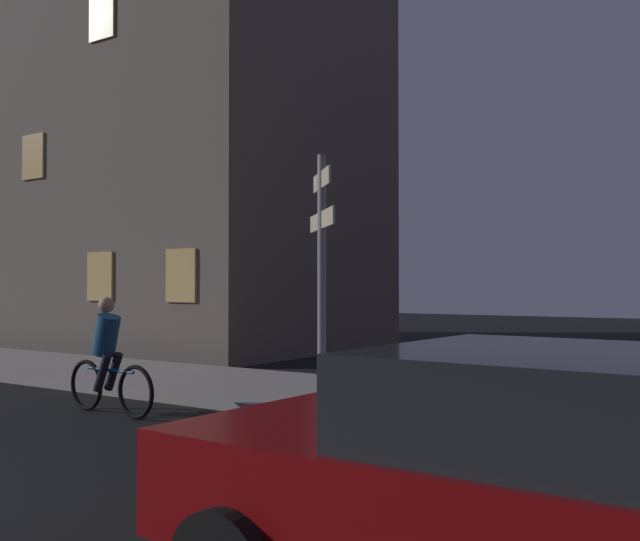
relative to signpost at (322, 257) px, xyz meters
The scene contains 5 objects.
sidewalk_kerb 2.49m from the signpost, 131.96° to the left, with size 40.00×3.32×0.14m, color #9E9991.
signpost is the anchor object (origin of this frame).
car_far_trailing 6.71m from the signpost, 45.38° to the right, with size 4.28×2.22×1.44m.
cyclist 3.27m from the signpost, 143.13° to the right, with size 1.82×0.35×1.61m.
building_left_block 14.44m from the signpost, 144.65° to the left, with size 11.01×7.83×19.13m.
Camera 1 is at (6.51, -2.03, 1.76)m, focal length 40.52 mm.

